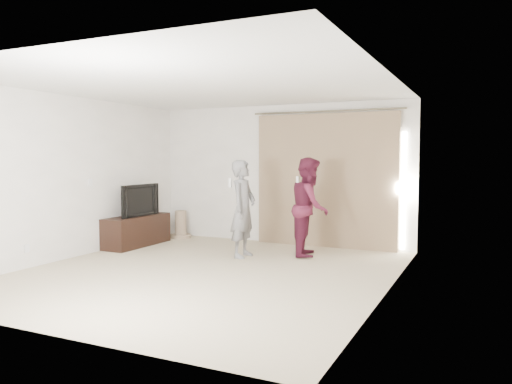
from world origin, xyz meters
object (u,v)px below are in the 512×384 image
person_man (243,209)px  person_woman (310,207)px  tv_console (137,231)px  tv (136,200)px

person_man → person_woman: 1.10m
tv_console → person_woman: size_ratio=0.88×
tv → person_man: (2.24, -0.10, -0.05)m
person_woman → tv_console: bearing=-171.6°
tv → person_man: bearing=-92.5°
tv_console → tv: (0.00, 0.00, 0.56)m
tv → person_woman: 3.22m
tv_console → person_man: 2.30m
tv_console → person_woman: (3.18, 0.47, 0.53)m
tv_console → person_woman: 3.26m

